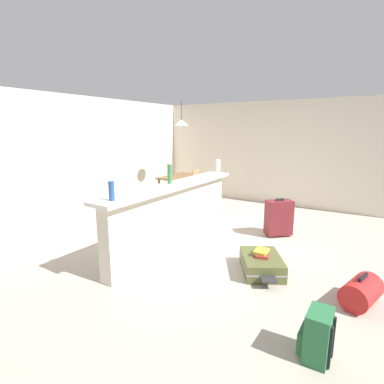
% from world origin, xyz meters
% --- Properties ---
extents(ground_plane, '(13.00, 13.00, 0.05)m').
position_xyz_m(ground_plane, '(0.00, 0.00, -0.03)').
color(ground_plane, '#ADA393').
extents(wall_back, '(6.60, 0.10, 2.50)m').
position_xyz_m(wall_back, '(0.00, 3.05, 1.25)').
color(wall_back, beige).
rests_on(wall_back, ground_plane).
extents(wall_right, '(0.10, 6.00, 2.50)m').
position_xyz_m(wall_right, '(3.05, 0.30, 1.25)').
color(wall_right, beige).
rests_on(wall_right, ground_plane).
extents(partition_half_wall, '(2.80, 0.20, 0.97)m').
position_xyz_m(partition_half_wall, '(-0.64, 0.36, 0.48)').
color(partition_half_wall, beige).
rests_on(partition_half_wall, ground_plane).
extents(bar_countertop, '(2.96, 0.40, 0.05)m').
position_xyz_m(bar_countertop, '(-0.64, 0.36, 0.99)').
color(bar_countertop, white).
rests_on(bar_countertop, partition_half_wall).
extents(bottle_blue, '(0.07, 0.07, 0.23)m').
position_xyz_m(bottle_blue, '(-1.90, 0.33, 1.13)').
color(bottle_blue, '#284C89').
rests_on(bottle_blue, bar_countertop).
extents(bottle_green, '(0.07, 0.07, 0.30)m').
position_xyz_m(bottle_green, '(-0.64, 0.43, 1.17)').
color(bottle_green, '#2D6B38').
rests_on(bottle_green, bar_countertop).
extents(bottle_clear, '(0.07, 0.07, 0.27)m').
position_xyz_m(bottle_clear, '(0.61, 0.26, 1.15)').
color(bottle_clear, silver).
rests_on(bottle_clear, bar_countertop).
extents(dining_table, '(1.10, 0.80, 0.74)m').
position_xyz_m(dining_table, '(1.55, 1.68, 0.65)').
color(dining_table, brown).
rests_on(dining_table, ground_plane).
extents(dining_chair_near_partition, '(0.49, 0.49, 0.93)m').
position_xyz_m(dining_chair_near_partition, '(1.50, 1.19, 0.52)').
color(dining_chair_near_partition, '#9E754C').
rests_on(dining_chair_near_partition, ground_plane).
extents(pendant_lamp, '(0.34, 0.34, 0.64)m').
position_xyz_m(pendant_lamp, '(1.63, 1.78, 1.98)').
color(pendant_lamp, black).
extents(suitcase_flat_olive, '(0.88, 0.78, 0.22)m').
position_xyz_m(suitcase_flat_olive, '(-0.71, -1.09, 0.11)').
color(suitcase_flat_olive, '#51562D').
rests_on(suitcase_flat_olive, ground_plane).
extents(suitcase_upright_maroon, '(0.48, 0.48, 0.67)m').
position_xyz_m(suitcase_upright_maroon, '(0.76, -0.86, 0.33)').
color(suitcase_upright_maroon, maroon).
rests_on(suitcase_upright_maroon, ground_plane).
extents(duffel_bag_red, '(0.54, 0.42, 0.34)m').
position_xyz_m(duffel_bag_red, '(-0.87, -2.24, 0.15)').
color(duffel_bag_red, red).
rests_on(duffel_bag_red, ground_plane).
extents(backpack_green, '(0.28, 0.25, 0.42)m').
position_xyz_m(backpack_green, '(-1.92, -1.98, 0.20)').
color(backpack_green, '#286B3D').
rests_on(backpack_green, ground_plane).
extents(book_stack, '(0.26, 0.22, 0.07)m').
position_xyz_m(book_stack, '(-0.69, -1.08, 0.26)').
color(book_stack, '#AD2D2D').
rests_on(book_stack, suitcase_flat_olive).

